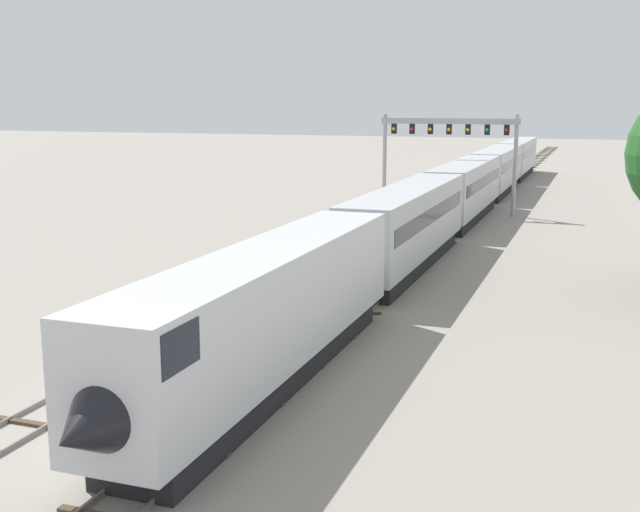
# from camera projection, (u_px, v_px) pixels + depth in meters

# --- Properties ---
(ground_plane) EXTENTS (400.00, 400.00, 0.00)m
(ground_plane) POSITION_uv_depth(u_px,v_px,m) (163.00, 416.00, 25.05)
(ground_plane) COLOR gray
(track_main) EXTENTS (2.60, 200.00, 0.16)m
(track_main) POSITION_uv_depth(u_px,v_px,m) (489.00, 199.00, 79.85)
(track_main) COLOR slate
(track_main) RESTS_ON ground
(track_near) EXTENTS (2.60, 160.00, 0.16)m
(track_near) POSITION_uv_depth(u_px,v_px,m) (385.00, 225.00, 63.17)
(track_near) COLOR slate
(track_near) RESTS_ON ground
(passenger_train) EXTENTS (3.04, 104.03, 4.80)m
(passenger_train) POSITION_uv_depth(u_px,v_px,m) (467.00, 189.00, 66.12)
(passenger_train) COLOR silver
(passenger_train) RESTS_ON ground
(signal_gantry) EXTENTS (12.10, 0.49, 8.66)m
(signal_gantry) POSITION_uv_depth(u_px,v_px,m) (449.00, 140.00, 69.22)
(signal_gantry) COLOR #999BA0
(signal_gantry) RESTS_ON ground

